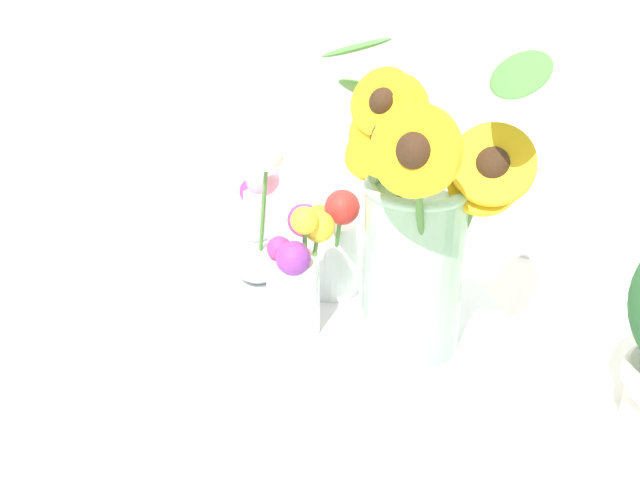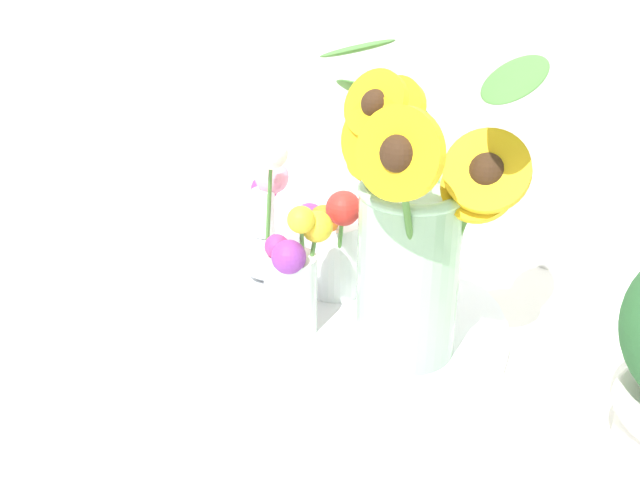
# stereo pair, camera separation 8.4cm
# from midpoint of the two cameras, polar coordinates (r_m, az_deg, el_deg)

# --- Properties ---
(ground_plane) EXTENTS (6.00, 6.00, 0.00)m
(ground_plane) POSITION_cam_midpoint_polar(r_m,az_deg,el_deg) (0.86, -3.79, -9.56)
(ground_plane) COLOR silver
(serving_tray) EXTENTS (0.45, 0.45, 0.02)m
(serving_tray) POSITION_cam_midpoint_polar(r_m,az_deg,el_deg) (0.92, -2.62, -6.36)
(serving_tray) COLOR silver
(serving_tray) RESTS_ON ground_plane
(mason_jar_sunflowers) EXTENTS (0.25, 0.19, 0.34)m
(mason_jar_sunflowers) POSITION_cam_midpoint_polar(r_m,az_deg,el_deg) (0.80, 4.38, 0.53)
(mason_jar_sunflowers) COLOR #99CC9E
(mason_jar_sunflowers) RESTS_ON serving_tray
(vase_small_center) EXTENTS (0.07, 0.08, 0.16)m
(vase_small_center) POSITION_cam_midpoint_polar(r_m,az_deg,el_deg) (0.86, -4.67, -3.03)
(vase_small_center) COLOR white
(vase_small_center) RESTS_ON serving_tray
(vase_bulb_right) EXTENTS (0.11, 0.10, 0.21)m
(vase_bulb_right) POSITION_cam_midpoint_polar(r_m,az_deg,el_deg) (0.96, -7.19, 1.12)
(vase_bulb_right) COLOR white
(vase_bulb_right) RESTS_ON serving_tray
(vase_small_back) EXTENTS (0.11, 0.10, 0.16)m
(vase_small_back) POSITION_cam_midpoint_polar(r_m,az_deg,el_deg) (0.94, -1.97, -0.42)
(vase_small_back) COLOR white
(vase_small_back) RESTS_ON serving_tray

